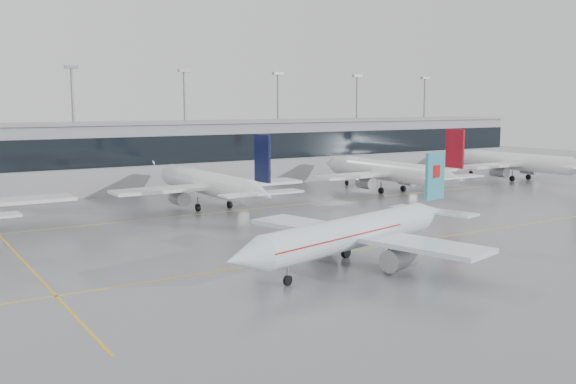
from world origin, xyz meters
TOP-DOWN VIEW (x-y plane):
  - ground at (0.00, 0.00)m, footprint 320.00×320.00m
  - taxi_line_main at (0.00, 0.00)m, footprint 120.00×0.25m
  - taxi_line_north at (0.00, 30.00)m, footprint 120.00×0.25m
  - taxi_line_cross at (-30.00, 15.00)m, footprint 0.25×60.00m
  - terminal at (0.00, 62.00)m, footprint 180.00×15.00m
  - terminal_glass at (0.00, 54.45)m, footprint 180.00×0.20m
  - terminal_roof at (0.00, 62.00)m, footprint 182.00×16.00m
  - light_masts at (0.00, 68.00)m, footprint 156.40×1.00m
  - air_canada_jet at (-2.50, -4.95)m, footprint 33.19×26.28m
  - parked_jet_c at (-0.00, 33.69)m, footprint 29.64×36.96m
  - parked_jet_d at (35.00, 33.69)m, footprint 29.64×36.96m
  - parked_jet_e at (70.00, 33.69)m, footprint 29.64×36.96m

SIDE VIEW (x-z plane):
  - ground at x=0.00m, z-range 0.00..0.00m
  - taxi_line_main at x=0.00m, z-range 0.00..0.01m
  - taxi_line_north at x=0.00m, z-range 0.00..0.01m
  - taxi_line_cross at x=-30.00m, z-range 0.00..0.01m
  - air_canada_jet at x=-2.50m, z-range -1.91..8.31m
  - parked_jet_c at x=0.00m, z-range -2.15..9.57m
  - parked_jet_d at x=35.00m, z-range -2.15..9.57m
  - parked_jet_e at x=70.00m, z-range -2.15..9.57m
  - terminal at x=0.00m, z-range 0.00..12.00m
  - terminal_glass at x=0.00m, z-range 5.00..10.00m
  - terminal_roof at x=0.00m, z-range 12.00..12.40m
  - light_masts at x=0.00m, z-range 2.04..24.64m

